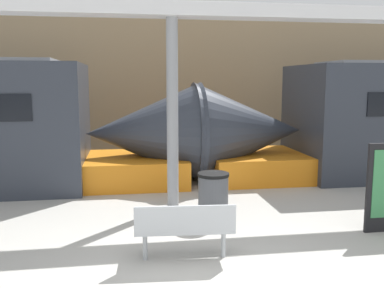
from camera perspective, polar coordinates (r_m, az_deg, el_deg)
name	(u,v)px	position (r m, az deg, el deg)	size (l,w,h in m)	color
station_wall	(152,86)	(15.39, -5.40, 7.76)	(56.00, 0.20, 5.00)	#9E8460
bench_near	(185,226)	(6.45, -0.96, -10.92)	(1.51, 0.55, 0.88)	#ADB2B7
trash_bin	(213,197)	(8.19, 2.84, -7.10)	(0.60, 0.60, 0.95)	#4C4F54
support_column_near	(172,115)	(8.85, -2.63, 3.87)	(0.24, 0.24, 3.93)	gray
canopy_beam	(172,10)	(8.94, -2.72, 17.45)	(28.00, 0.60, 0.28)	silver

